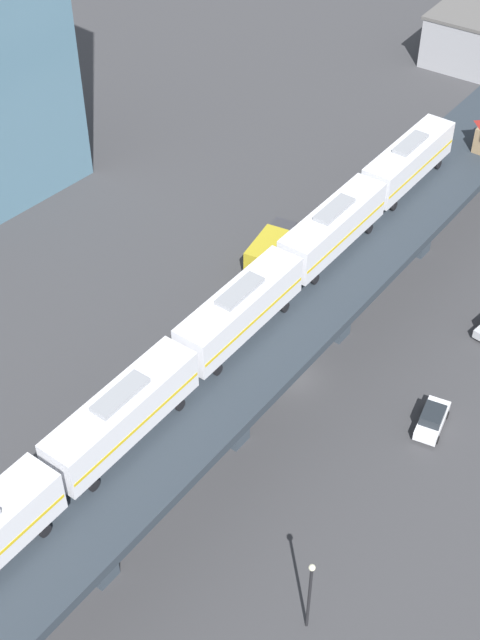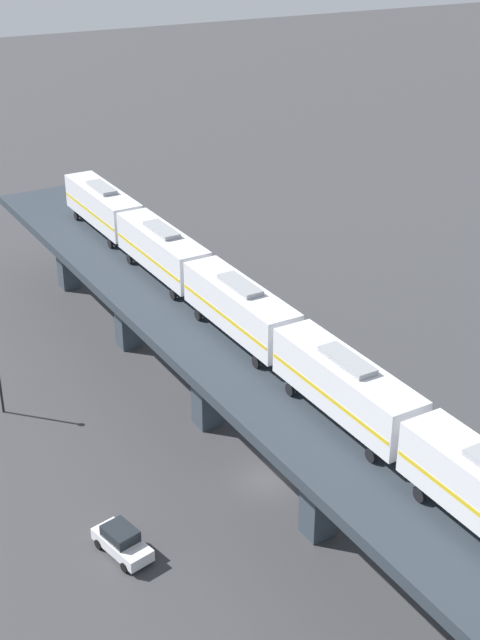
% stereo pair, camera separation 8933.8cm
% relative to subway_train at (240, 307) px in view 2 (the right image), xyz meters
% --- Properties ---
extents(ground_plane, '(400.00, 400.00, 0.00)m').
position_rel_subway_train_xyz_m(ground_plane, '(1.01, 5.90, -10.93)').
color(ground_plane, '#38383A').
extents(elevated_viaduct, '(14.50, 92.36, 8.39)m').
position_rel_subway_train_xyz_m(elevated_viaduct, '(1.02, 5.71, -3.75)').
color(elevated_viaduct, '#283039').
rests_on(elevated_viaduct, ground).
extents(subway_train, '(6.97, 62.45, 4.45)m').
position_rel_subway_train_xyz_m(subway_train, '(0.00, 0.00, 0.00)').
color(subway_train, silver).
rests_on(subway_train, elevated_viaduct).
extents(street_car_white, '(2.90, 4.72, 1.89)m').
position_rel_subway_train_xyz_m(street_car_white, '(12.61, 8.52, -9.99)').
color(street_car_white, silver).
rests_on(street_car_white, ground).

